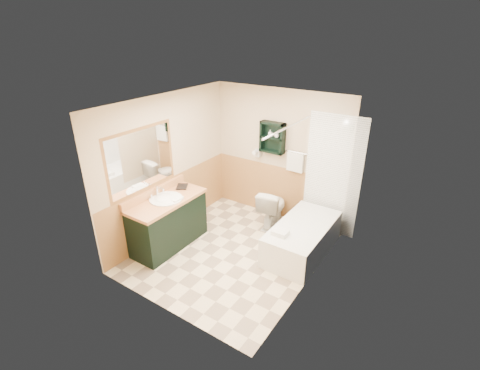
{
  "coord_description": "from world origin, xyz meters",
  "views": [
    {
      "loc": [
        2.67,
        -3.81,
        3.36
      ],
      "look_at": [
        0.02,
        0.2,
        1.13
      ],
      "focal_mm": 26.0,
      "sensor_mm": 36.0,
      "label": 1
    }
  ],
  "objects_px": {
    "bathtub": "(302,238)",
    "toilet": "(272,208)",
    "vanity_book": "(176,181)",
    "soap_bottle_a": "(270,135)",
    "hair_dryer": "(258,153)",
    "vanity": "(168,222)",
    "wall_shelf": "(272,138)",
    "soap_bottle_b": "(277,135)"
  },
  "relations": [
    {
      "from": "wall_shelf",
      "to": "bathtub",
      "type": "bearing_deg",
      "value": -36.91
    },
    {
      "from": "hair_dryer",
      "to": "vanity_book",
      "type": "height_order",
      "value": "hair_dryer"
    },
    {
      "from": "vanity_book",
      "to": "soap_bottle_a",
      "type": "relative_size",
      "value": 2.07
    },
    {
      "from": "hair_dryer",
      "to": "soap_bottle_a",
      "type": "xyz_separation_m",
      "value": [
        0.26,
        -0.03,
        0.39
      ]
    },
    {
      "from": "vanity_book",
      "to": "wall_shelf",
      "type": "bearing_deg",
      "value": 19.55
    },
    {
      "from": "hair_dryer",
      "to": "soap_bottle_b",
      "type": "distance_m",
      "value": 0.56
    },
    {
      "from": "soap_bottle_b",
      "to": "hair_dryer",
      "type": "bearing_deg",
      "value": 175.59
    },
    {
      "from": "vanity_book",
      "to": "soap_bottle_b",
      "type": "relative_size",
      "value": 2.21
    },
    {
      "from": "hair_dryer",
      "to": "soap_bottle_b",
      "type": "xyz_separation_m",
      "value": [
        0.39,
        -0.03,
        0.41
      ]
    },
    {
      "from": "soap_bottle_b",
      "to": "bathtub",
      "type": "bearing_deg",
      "value": -39.25
    },
    {
      "from": "soap_bottle_a",
      "to": "vanity",
      "type": "bearing_deg",
      "value": -115.5
    },
    {
      "from": "hair_dryer",
      "to": "vanity",
      "type": "distance_m",
      "value": 2.07
    },
    {
      "from": "bathtub",
      "to": "soap_bottle_a",
      "type": "bearing_deg",
      "value": 144.34
    },
    {
      "from": "bathtub",
      "to": "hair_dryer",
      "type": "bearing_deg",
      "value": 149.04
    },
    {
      "from": "hair_dryer",
      "to": "vanity",
      "type": "height_order",
      "value": "hair_dryer"
    },
    {
      "from": "hair_dryer",
      "to": "toilet",
      "type": "relative_size",
      "value": 0.33
    },
    {
      "from": "toilet",
      "to": "vanity_book",
      "type": "bearing_deg",
      "value": 31.64
    },
    {
      "from": "wall_shelf",
      "to": "bathtub",
      "type": "relative_size",
      "value": 0.37
    },
    {
      "from": "toilet",
      "to": "vanity_book",
      "type": "relative_size",
      "value": 3.01
    },
    {
      "from": "bathtub",
      "to": "vanity_book",
      "type": "bearing_deg",
      "value": -163.92
    },
    {
      "from": "vanity",
      "to": "soap_bottle_a",
      "type": "relative_size",
      "value": 11.52
    },
    {
      "from": "vanity",
      "to": "hair_dryer",
      "type": "bearing_deg",
      "value": 71.9
    },
    {
      "from": "wall_shelf",
      "to": "hair_dryer",
      "type": "distance_m",
      "value": 0.46
    },
    {
      "from": "bathtub",
      "to": "toilet",
      "type": "relative_size",
      "value": 2.08
    },
    {
      "from": "wall_shelf",
      "to": "soap_bottle_a",
      "type": "xyz_separation_m",
      "value": [
        -0.04,
        -0.01,
        0.04
      ]
    },
    {
      "from": "vanity",
      "to": "bathtub",
      "type": "height_order",
      "value": "vanity"
    },
    {
      "from": "wall_shelf",
      "to": "soap_bottle_a",
      "type": "height_order",
      "value": "wall_shelf"
    },
    {
      "from": "vanity",
      "to": "toilet",
      "type": "xyz_separation_m",
      "value": [
        1.11,
        1.49,
        -0.07
      ]
    },
    {
      "from": "vanity_book",
      "to": "soap_bottle_b",
      "type": "height_order",
      "value": "soap_bottle_b"
    },
    {
      "from": "toilet",
      "to": "hair_dryer",
      "type": "bearing_deg",
      "value": -40.52
    },
    {
      "from": "wall_shelf",
      "to": "soap_bottle_b",
      "type": "relative_size",
      "value": 5.07
    },
    {
      "from": "wall_shelf",
      "to": "hair_dryer",
      "type": "bearing_deg",
      "value": 175.24
    },
    {
      "from": "wall_shelf",
      "to": "bathtub",
      "type": "height_order",
      "value": "wall_shelf"
    },
    {
      "from": "bathtub",
      "to": "soap_bottle_a",
      "type": "distance_m",
      "value": 1.88
    },
    {
      "from": "hair_dryer",
      "to": "toilet",
      "type": "xyz_separation_m",
      "value": [
        0.52,
        -0.33,
        -0.85
      ]
    },
    {
      "from": "soap_bottle_b",
      "to": "vanity_book",
      "type": "bearing_deg",
      "value": -130.06
    },
    {
      "from": "toilet",
      "to": "soap_bottle_b",
      "type": "xyz_separation_m",
      "value": [
        -0.13,
        0.3,
        1.25
      ]
    },
    {
      "from": "toilet",
      "to": "soap_bottle_a",
      "type": "height_order",
      "value": "soap_bottle_a"
    },
    {
      "from": "wall_shelf",
      "to": "toilet",
      "type": "distance_m",
      "value": 1.25
    },
    {
      "from": "vanity",
      "to": "toilet",
      "type": "bearing_deg",
      "value": 53.3
    },
    {
      "from": "vanity_book",
      "to": "soap_bottle_a",
      "type": "bearing_deg",
      "value": 20.54
    },
    {
      "from": "hair_dryer",
      "to": "soap_bottle_a",
      "type": "relative_size",
      "value": 2.07
    }
  ]
}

